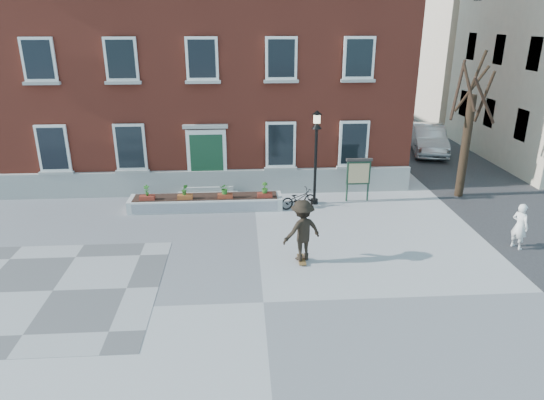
{
  "coord_description": "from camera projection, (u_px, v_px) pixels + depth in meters",
  "views": [
    {
      "loc": [
        -0.52,
        -11.46,
        7.32
      ],
      "look_at": [
        0.5,
        4.0,
        1.5
      ],
      "focal_mm": 32.0,
      "sensor_mm": 36.0,
      "label": 1
    }
  ],
  "objects": [
    {
      "name": "bicycle",
      "position": [
        298.0,
        199.0,
        19.81
      ],
      "size": [
        1.65,
        1.04,
        0.82
      ],
      "primitive_type": "imported",
      "rotation": [
        0.0,
        0.0,
        1.92
      ],
      "color": "black",
      "rests_on": "ground"
    },
    {
      "name": "lamp_post",
      "position": [
        316.0,
        145.0,
        19.53
      ],
      "size": [
        0.4,
        0.4,
        3.93
      ],
      "color": "black",
      "rests_on": "ground"
    },
    {
      "name": "bystander",
      "position": [
        520.0,
        226.0,
        16.2
      ],
      "size": [
        0.59,
        0.69,
        1.6
      ],
      "primitive_type": "imported",
      "rotation": [
        0.0,
        0.0,
        2.0
      ],
      "color": "white",
      "rests_on": "ground"
    },
    {
      "name": "checker_patch",
      "position": [
        53.0,
        291.0,
        13.87
      ],
      "size": [
        6.0,
        6.0,
        0.01
      ],
      "primitive_type": "cube",
      "color": "#505053",
      "rests_on": "ground"
    },
    {
      "name": "notice_board",
      "position": [
        359.0,
        173.0,
        20.29
      ],
      "size": [
        1.1,
        0.16,
        1.87
      ],
      "color": "#172E1F",
      "rests_on": "ground"
    },
    {
      "name": "parked_car",
      "position": [
        428.0,
        139.0,
        27.89
      ],
      "size": [
        2.72,
        5.12,
        1.6
      ],
      "primitive_type": "imported",
      "rotation": [
        0.0,
        0.0,
        -0.22
      ],
      "color": "silver",
      "rests_on": "ground"
    },
    {
      "name": "bare_tree",
      "position": [
        467.0,
        133.0,
        20.37
      ],
      "size": [
        1.83,
        1.83,
        6.16
      ],
      "color": "black",
      "rests_on": "ground"
    },
    {
      "name": "ground",
      "position": [
        263.0,
        302.0,
        13.31
      ],
      "size": [
        100.0,
        100.0,
        0.0
      ],
      "primitive_type": "plane",
      "color": "#9A9A9C",
      "rests_on": "ground"
    },
    {
      "name": "planter_assembly",
      "position": [
        206.0,
        201.0,
        19.78
      ],
      "size": [
        6.2,
        1.12,
        1.15
      ],
      "color": "silver",
      "rests_on": "ground"
    },
    {
      "name": "brick_building",
      "position": [
        209.0,
        40.0,
        24.03
      ],
      "size": [
        18.4,
        10.85,
        12.6
      ],
      "color": "maroon",
      "rests_on": "ground"
    },
    {
      "name": "side_street",
      "position": [
        533.0,
        23.0,
        30.43
      ],
      "size": [
        15.2,
        36.0,
        14.5
      ],
      "color": "#353538",
      "rests_on": "ground"
    },
    {
      "name": "skateboarder",
      "position": [
        302.0,
        231.0,
        15.2
      ],
      "size": [
        1.49,
        1.21,
        2.09
      ],
      "color": "brown",
      "rests_on": "ground"
    }
  ]
}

